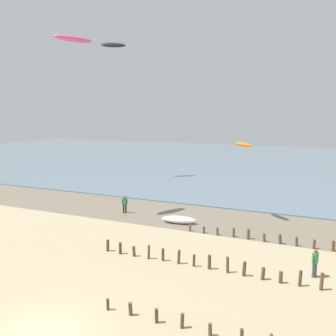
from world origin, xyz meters
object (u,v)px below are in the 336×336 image
(person_by_waterline, at_px, (125,204))
(kite_aloft_5, at_px, (243,145))
(kite_aloft_2, at_px, (113,45))
(person_mid_beach, at_px, (315,262))
(grounded_kite, at_px, (179,220))
(kite_aloft_3, at_px, (73,39))

(person_by_waterline, height_order, kite_aloft_5, kite_aloft_5)
(kite_aloft_2, bearing_deg, person_by_waterline, -89.88)
(person_mid_beach, bearing_deg, person_by_waterline, 157.04)
(person_mid_beach, xyz_separation_m, grounded_kite, (-10.93, 6.27, -0.61))
(grounded_kite, height_order, kite_aloft_5, kite_aloft_5)
(grounded_kite, bearing_deg, kite_aloft_3, -2.07)
(person_by_waterline, bearing_deg, person_mid_beach, -22.96)
(kite_aloft_2, distance_m, kite_aloft_5, 27.69)
(person_mid_beach, distance_m, kite_aloft_2, 39.94)
(kite_aloft_5, bearing_deg, person_by_waterline, -123.93)
(person_mid_beach, height_order, kite_aloft_5, kite_aloft_5)
(grounded_kite, distance_m, kite_aloft_5, 8.70)
(kite_aloft_3, xyz_separation_m, kite_aloft_5, (14.48, 4.44, -9.26))
(person_mid_beach, distance_m, kite_aloft_5, 12.96)
(kite_aloft_5, bearing_deg, person_mid_beach, -15.25)
(kite_aloft_3, height_order, kite_aloft_5, kite_aloft_3)
(person_by_waterline, height_order, kite_aloft_2, kite_aloft_2)
(person_mid_beach, xyz_separation_m, kite_aloft_3, (-20.70, 5.32, 15.08))
(person_by_waterline, relative_size, kite_aloft_5, 0.76)
(person_mid_beach, height_order, person_by_waterline, same)
(grounded_kite, xyz_separation_m, kite_aloft_2, (-16.45, 16.52, 18.66))
(person_mid_beach, xyz_separation_m, kite_aloft_2, (-27.39, 22.79, 18.04))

